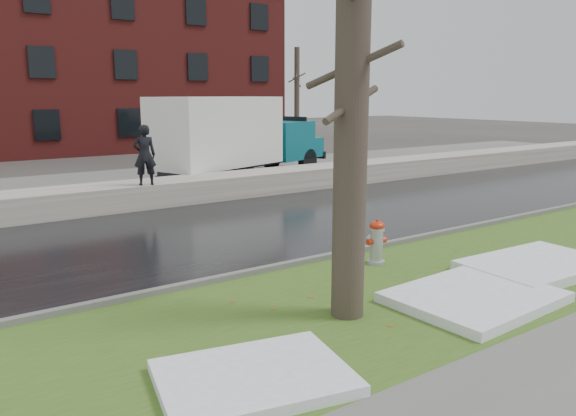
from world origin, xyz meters
TOP-DOWN VIEW (x-y plane):
  - ground at (0.00, 0.00)m, footprint 120.00×120.00m
  - verge at (0.00, -1.25)m, footprint 60.00×4.50m
  - road at (0.00, 4.50)m, footprint 60.00×7.00m
  - parking_lot at (0.00, 13.00)m, footprint 60.00×9.00m
  - curb at (0.00, 1.00)m, footprint 60.00×0.15m
  - snowbank at (0.00, 8.70)m, footprint 60.00×1.60m
  - brick_building at (2.00, 30.00)m, footprint 26.00×12.00m
  - bg_tree_right at (16.00, 24.00)m, footprint 1.40×1.62m
  - fire_hydrant at (0.85, 0.17)m, footprint 0.44×0.39m
  - tree at (-1.36, -1.52)m, footprint 1.27×1.48m
  - box_truck at (4.16, 11.65)m, footprint 9.84×4.91m
  - worker at (-0.88, 8.10)m, footprint 0.73×0.56m
  - snow_patch_near at (0.70, -2.30)m, footprint 2.69×2.12m
  - snow_patch_far at (-3.64, -2.50)m, footprint 2.49×2.03m
  - snow_patch_side at (3.12, -1.90)m, footprint 2.88×1.93m

SIDE VIEW (x-z plane):
  - ground at x=0.00m, z-range 0.00..0.00m
  - road at x=0.00m, z-range 0.00..0.03m
  - parking_lot at x=0.00m, z-range 0.00..0.03m
  - verge at x=0.00m, z-range 0.00..0.04m
  - curb at x=0.00m, z-range 0.00..0.14m
  - snow_patch_far at x=-3.64m, z-range 0.04..0.18m
  - snow_patch_near at x=0.70m, z-range 0.04..0.20m
  - snow_patch_side at x=3.12m, z-range 0.04..0.22m
  - snowbank at x=0.00m, z-range 0.00..0.75m
  - fire_hydrant at x=0.85m, z-range 0.07..0.98m
  - worker at x=-0.88m, z-range 0.75..2.52m
  - box_truck at x=4.16m, z-range 0.09..3.39m
  - tree at x=-1.36m, z-range 0.06..6.25m
  - bg_tree_right at x=16.00m, z-range 0.08..6.58m
  - brick_building at x=2.00m, z-range 0.00..10.00m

